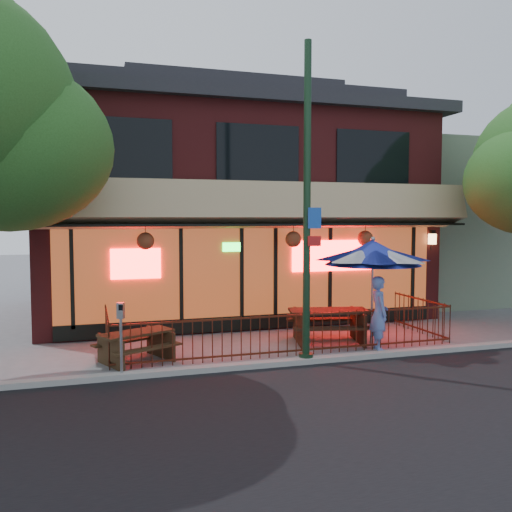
{
  "coord_description": "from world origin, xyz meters",
  "views": [
    {
      "loc": [
        -4.53,
        -11.39,
        3.2
      ],
      "look_at": [
        -0.43,
        2.0,
        2.22
      ],
      "focal_mm": 38.0,
      "sensor_mm": 36.0,
      "label": 1
    }
  ],
  "objects_px": {
    "picnic_table_left": "(136,342)",
    "patio_umbrella": "(373,253)",
    "street_light": "(307,220)",
    "parking_meter_near": "(121,327)",
    "pedestrian": "(379,313)",
    "picnic_table_right": "(328,321)"
  },
  "relations": [
    {
      "from": "picnic_table_left",
      "to": "patio_umbrella",
      "type": "relative_size",
      "value": 0.72
    },
    {
      "from": "street_light",
      "to": "parking_meter_near",
      "type": "height_order",
      "value": "street_light"
    },
    {
      "from": "patio_umbrella",
      "to": "pedestrian",
      "type": "bearing_deg",
      "value": -103.08
    },
    {
      "from": "patio_umbrella",
      "to": "pedestrian",
      "type": "relative_size",
      "value": 1.52
    },
    {
      "from": "pedestrian",
      "to": "picnic_table_right",
      "type": "bearing_deg",
      "value": 47.6
    },
    {
      "from": "street_light",
      "to": "parking_meter_near",
      "type": "bearing_deg",
      "value": -178.89
    },
    {
      "from": "patio_umbrella",
      "to": "parking_meter_near",
      "type": "height_order",
      "value": "patio_umbrella"
    },
    {
      "from": "parking_meter_near",
      "to": "street_light",
      "type": "bearing_deg",
      "value": 1.11
    },
    {
      "from": "street_light",
      "to": "pedestrian",
      "type": "distance_m",
      "value": 3.11
    },
    {
      "from": "patio_umbrella",
      "to": "parking_meter_near",
      "type": "distance_m",
      "value": 6.47
    },
    {
      "from": "picnic_table_left",
      "to": "parking_meter_near",
      "type": "distance_m",
      "value": 1.38
    },
    {
      "from": "picnic_table_right",
      "to": "street_light",
      "type": "bearing_deg",
      "value": -128.38
    },
    {
      "from": "street_light",
      "to": "patio_umbrella",
      "type": "bearing_deg",
      "value": 26.29
    },
    {
      "from": "pedestrian",
      "to": "parking_meter_near",
      "type": "distance_m",
      "value": 6.12
    },
    {
      "from": "street_light",
      "to": "picnic_table_left",
      "type": "bearing_deg",
      "value": 162.85
    },
    {
      "from": "street_light",
      "to": "picnic_table_left",
      "type": "xyz_separation_m",
      "value": [
        -3.6,
        1.11,
        -2.7
      ]
    },
    {
      "from": "picnic_table_right",
      "to": "pedestrian",
      "type": "relative_size",
      "value": 1.27
    },
    {
      "from": "street_light",
      "to": "picnic_table_left",
      "type": "relative_size",
      "value": 3.55
    },
    {
      "from": "picnic_table_right",
      "to": "parking_meter_near",
      "type": "distance_m",
      "value": 5.56
    },
    {
      "from": "picnic_table_left",
      "to": "picnic_table_right",
      "type": "xyz_separation_m",
      "value": [
        4.88,
        0.51,
        0.11
      ]
    },
    {
      "from": "parking_meter_near",
      "to": "picnic_table_right",
      "type": "bearing_deg",
      "value": 17.83
    },
    {
      "from": "street_light",
      "to": "patio_umbrella",
      "type": "relative_size",
      "value": 2.56
    }
  ]
}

